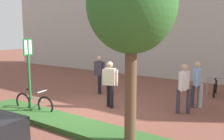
# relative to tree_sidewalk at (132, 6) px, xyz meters

# --- Properties ---
(ground_plane) EXTENTS (60.00, 60.00, 0.00)m
(ground_plane) POSITION_rel_tree_sidewalk_xyz_m (-2.52, 1.68, -3.38)
(ground_plane) COLOR brown
(planter_strip) EXTENTS (7.00, 1.10, 0.16)m
(planter_strip) POSITION_rel_tree_sidewalk_xyz_m (-2.38, 0.12, -3.30)
(planter_strip) COLOR #336028
(planter_strip) RESTS_ON ground
(tree_sidewalk) EXTENTS (2.06, 2.06, 4.56)m
(tree_sidewalk) POSITION_rel_tree_sidewalk_xyz_m (0.00, 0.00, 0.00)
(tree_sidewalk) COLOR brown
(tree_sidewalk) RESTS_ON ground
(parking_sign_post) EXTENTS (0.08, 0.36, 2.58)m
(parking_sign_post) POSITION_rel_tree_sidewalk_xyz_m (-3.96, 0.12, -1.70)
(parking_sign_post) COLOR #2D7238
(parking_sign_post) RESTS_ON ground
(bike_at_sign) EXTENTS (1.67, 0.42, 0.86)m
(bike_at_sign) POSITION_rel_tree_sidewalk_xyz_m (-4.06, 0.34, -3.03)
(bike_at_sign) COLOR black
(bike_at_sign) RESTS_ON ground
(bollard_steel) EXTENTS (0.16, 0.16, 0.90)m
(bollard_steel) POSITION_rel_tree_sidewalk_xyz_m (0.47, 4.29, -2.93)
(bollard_steel) COLOR #ADADB2
(bollard_steel) RESTS_ON ground
(person_shirt_blue) EXTENTS (0.34, 0.59, 1.72)m
(person_shirt_blue) POSITION_rel_tree_sidewalk_xyz_m (0.32, 4.24, -2.40)
(person_shirt_blue) COLOR #2D2D38
(person_shirt_blue) RESTS_ON ground
(person_shirt_white) EXTENTS (0.59, 0.35, 1.72)m
(person_shirt_white) POSITION_rel_tree_sidewalk_xyz_m (-2.30, 2.40, -2.40)
(person_shirt_white) COLOR black
(person_shirt_white) RESTS_ON ground
(person_casual_tan) EXTENTS (0.45, 0.61, 1.72)m
(person_casual_tan) POSITION_rel_tree_sidewalk_xyz_m (0.17, 3.27, -2.40)
(person_casual_tan) COLOR #383342
(person_casual_tan) RESTS_ON ground
(person_suited_navy) EXTENTS (0.61, 0.33, 1.72)m
(person_suited_navy) POSITION_rel_tree_sidewalk_xyz_m (-3.93, 3.87, -2.40)
(person_suited_navy) COLOR black
(person_suited_navy) RESTS_ON ground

